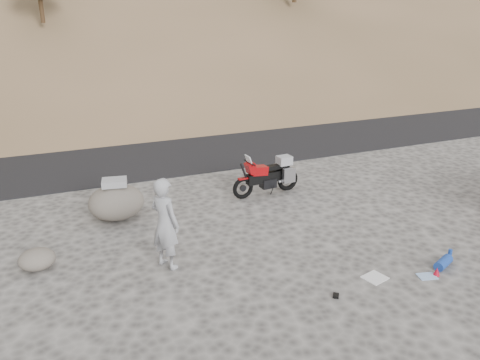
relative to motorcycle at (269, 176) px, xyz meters
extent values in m
plane|color=#474442|center=(-0.93, -3.27, -0.51)|extent=(140.00, 140.00, 0.00)
cube|color=black|center=(-0.93, 5.73, -0.51)|extent=(120.00, 7.00, 0.05)
cylinder|color=#382514|center=(-4.93, 10.73, 4.39)|extent=(0.17, 0.17, 1.40)
torus|color=black|center=(-0.79, -0.06, -0.21)|extent=(0.60, 0.15, 0.59)
cylinder|color=black|center=(-0.79, -0.06, -0.21)|extent=(0.18, 0.07, 0.18)
torus|color=black|center=(0.59, 0.05, -0.21)|extent=(0.64, 0.18, 0.63)
cylinder|color=black|center=(0.59, 0.05, -0.21)|extent=(0.20, 0.09, 0.20)
cylinder|color=black|center=(-0.72, -0.06, 0.12)|extent=(0.34, 0.08, 0.73)
cylinder|color=black|center=(-0.60, -0.05, 0.46)|extent=(0.08, 0.56, 0.04)
cube|color=black|center=(-0.12, -0.01, -0.02)|extent=(1.09, 0.30, 0.27)
cube|color=black|center=(-0.03, 0.00, -0.19)|extent=(0.42, 0.30, 0.25)
cube|color=#95080B|center=(-0.33, -0.02, 0.21)|extent=(0.49, 0.31, 0.28)
cube|color=#95080B|center=(-0.57, -0.04, 0.32)|extent=(0.29, 0.33, 0.32)
cube|color=silver|center=(-0.63, -0.05, 0.55)|extent=(0.13, 0.28, 0.23)
cube|color=black|center=(0.10, 0.01, 0.23)|extent=(0.51, 0.24, 0.11)
cube|color=black|center=(0.44, 0.04, 0.19)|extent=(0.33, 0.19, 0.09)
cube|color=#AEAEB3|center=(0.50, -0.19, 0.01)|extent=(0.37, 0.14, 0.40)
cube|color=#AEAEB3|center=(0.46, 0.27, 0.01)|extent=(0.37, 0.14, 0.40)
cube|color=#98999E|center=(0.46, 0.04, 0.37)|extent=(0.40, 0.33, 0.23)
cube|color=#95080B|center=(-0.79, -0.06, 0.06)|extent=(0.28, 0.13, 0.04)
cylinder|color=black|center=(0.02, -0.16, -0.35)|extent=(0.04, 0.19, 0.33)
cylinder|color=#AEAEB3|center=(0.42, -0.09, -0.15)|extent=(0.42, 0.11, 0.12)
imported|color=#98999E|center=(-3.51, -2.65, -0.51)|extent=(0.71, 0.79, 1.83)
ellipsoid|color=#534E47|center=(-4.06, -0.05, -0.09)|extent=(1.62, 1.52, 0.85)
cube|color=#98999E|center=(-4.06, -0.05, 0.43)|extent=(0.73, 0.61, 0.18)
ellipsoid|color=#534E47|center=(-5.85, -1.80, -0.30)|extent=(0.88, 0.84, 0.41)
cube|color=white|center=(-0.05, -4.60, -0.50)|extent=(0.49, 0.46, 0.01)
cylinder|color=#193E9B|center=(1.42, -4.79, -0.41)|extent=(0.52, 0.37, 0.19)
cylinder|color=#193E9B|center=(1.78, -4.60, -0.40)|extent=(0.08, 0.08, 0.22)
cone|color=#B40C20|center=(1.08, -4.97, -0.43)|extent=(0.15, 0.15, 0.16)
cube|color=black|center=(-1.06, -4.83, -0.49)|extent=(0.16, 0.17, 0.04)
cube|color=#95B9E7|center=(0.89, -4.94, -0.50)|extent=(0.39, 0.32, 0.01)
camera|label=1|loc=(-5.31, -10.60, 4.22)|focal=35.00mm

